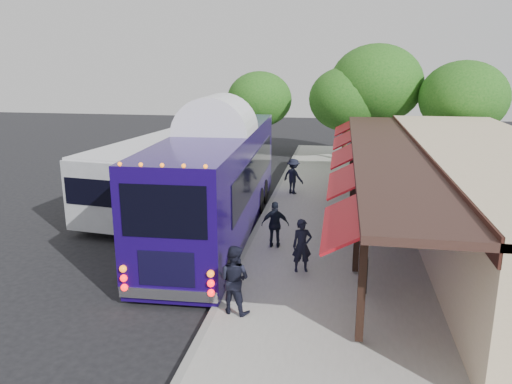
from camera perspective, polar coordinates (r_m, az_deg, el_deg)
The scene contains 15 objects.
ground at distance 16.31m, azimuth -2.33°, elevation -8.81°, with size 90.00×90.00×0.00m, color black.
sidewalk at distance 19.79m, azimuth 14.53°, elevation -4.75°, with size 10.00×40.00×0.15m, color #9E9B93.
curb at distance 19.95m, azimuth 0.20°, elevation -4.10°, with size 0.20×40.00×0.16m, color gray.
station_shelter at distance 19.89m, azimuth 24.61°, elevation -0.20°, with size 8.15×20.00×3.60m.
coach_bus at distance 19.22m, azimuth -4.43°, elevation 1.92°, with size 3.23×13.28×4.22m.
city_bus at distance 23.85m, azimuth -10.32°, elevation 2.88°, with size 3.96×11.75×3.10m.
ped_a at distance 15.56m, azimuth 5.28°, elevation -6.13°, with size 0.61×0.40×1.68m, color black.
ped_b at distance 13.06m, azimuth -2.56°, elevation -9.93°, with size 0.89×0.69×1.83m, color black.
ped_c at distance 17.48m, azimuth 2.22°, elevation -3.74°, with size 0.97×0.40×1.65m, color black.
ped_d at distance 24.62m, azimuth 4.28°, elevation 1.81°, with size 1.13×0.65×1.75m, color black.
sign_board at distance 14.44m, azimuth 12.54°, elevation -8.78°, with size 0.08×0.46×1.02m.
tree_left at distance 33.14m, azimuth 10.32°, elevation 10.40°, with size 4.85×4.85×6.21m.
tree_mid at distance 33.61m, azimuth 13.58°, elevation 11.90°, with size 5.95×5.95×7.62m.
tree_right at distance 32.31m, azimuth 22.61°, elevation 9.87°, with size 5.15×5.15×6.59m.
tree_far at distance 35.79m, azimuth 0.40°, elevation 10.54°, with size 4.57×4.57×5.85m.
Camera 1 is at (3.16, -14.62, 6.51)m, focal length 35.00 mm.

